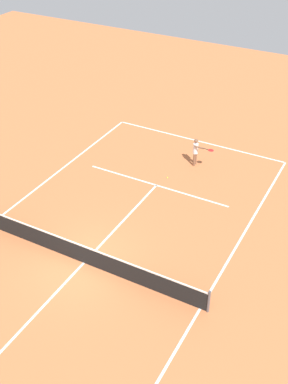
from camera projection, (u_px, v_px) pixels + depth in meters
ground_plane at (84, 263)px, 20.46m from camera, size 60.00×60.00×0.00m
court_lines at (84, 263)px, 20.46m from camera, size 10.70×24.35×0.01m
tennis_net at (83, 254)px, 20.18m from camera, size 11.30×0.10×1.07m
player_serving at (196, 150)px, 26.39m from camera, size 1.24×0.55×1.61m
tennis_ball at (167, 177)px, 25.83m from camera, size 0.07×0.07×0.07m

